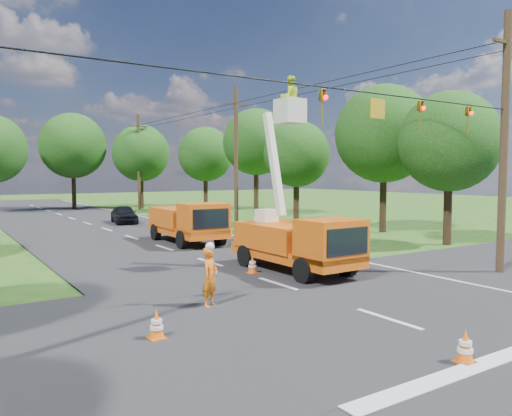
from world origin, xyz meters
TOP-DOWN VIEW (x-y plane):
  - ground at (0.00, 20.00)m, footprint 140.00×140.00m
  - road_main at (0.00, 20.00)m, footprint 12.00×100.00m
  - road_cross at (0.00, 2.00)m, footprint 56.00×10.00m
  - stop_bar at (0.00, -3.20)m, footprint 9.00×0.45m
  - edge_line at (5.60, 20.00)m, footprint 0.12×90.00m
  - bucket_truck at (1.92, 6.42)m, footprint 2.45×6.00m
  - second_truck at (1.84, 16.00)m, footprint 2.68×6.30m
  - ground_worker at (-3.28, 3.78)m, footprint 0.76×0.70m
  - distant_car at (2.50, 28.88)m, footprint 2.28×4.34m
  - traffic_cone_0 at (-0.99, -2.93)m, footprint 0.38×0.38m
  - traffic_cone_2 at (0.31, 7.10)m, footprint 0.38×0.38m
  - traffic_cone_3 at (2.60, 9.76)m, footprint 0.38×0.38m
  - traffic_cone_4 at (-5.68, 1.91)m, footprint 0.38×0.38m
  - traffic_cone_7 at (5.11, 17.17)m, footprint 0.38×0.38m
  - pole_right_near at (8.50, 2.00)m, footprint 1.80×0.30m
  - pole_right_mid at (8.50, 22.00)m, footprint 1.80×0.30m
  - pole_right_far at (8.50, 42.00)m, footprint 1.80×0.30m
  - signal_span at (2.23, 1.99)m, footprint 18.00×0.29m
  - tree_right_a at (13.50, 8.00)m, footprint 5.40×5.40m
  - tree_right_b at (15.00, 14.00)m, footprint 6.40×6.40m
  - tree_right_c at (13.20, 21.00)m, footprint 5.00×5.00m
  - tree_right_d at (14.80, 29.00)m, footprint 6.00×6.00m
  - tree_right_e at (13.80, 37.00)m, footprint 5.60×5.60m
  - tree_far_b at (3.00, 47.00)m, footprint 7.00×7.00m
  - tree_far_c at (9.50, 44.00)m, footprint 6.20×6.20m

SIDE VIEW (x-z plane):
  - ground at x=0.00m, z-range 0.00..0.00m
  - road_main at x=0.00m, z-range -0.03..0.03m
  - road_cross at x=0.00m, z-range -0.04..0.04m
  - stop_bar at x=0.00m, z-range -0.01..0.01m
  - edge_line at x=5.60m, z-range -0.01..0.01m
  - traffic_cone_0 at x=-0.99m, z-range 0.00..0.71m
  - traffic_cone_2 at x=0.31m, z-range 0.00..0.71m
  - traffic_cone_3 at x=2.60m, z-range 0.00..0.71m
  - traffic_cone_4 at x=-5.68m, z-range 0.00..0.71m
  - traffic_cone_7 at x=5.11m, z-range 0.00..0.71m
  - distant_car at x=2.50m, z-range 0.00..1.41m
  - ground_worker at x=-3.28m, z-range 0.00..1.74m
  - second_truck at x=1.84m, z-range 0.05..2.37m
  - bucket_truck at x=1.92m, z-range -2.20..5.45m
  - pole_right_near at x=8.50m, z-range 0.11..10.11m
  - pole_right_mid at x=8.50m, z-range 0.11..10.11m
  - pole_right_far at x=8.50m, z-range 0.11..10.11m
  - tree_right_c at x=13.20m, z-range 1.40..9.23m
  - tree_right_a at x=13.50m, z-range 1.42..9.70m
  - tree_right_e at x=13.80m, z-range 1.50..10.12m
  - signal_span at x=2.23m, z-range 5.34..6.41m
  - tree_far_c at x=9.50m, z-range 1.47..10.65m
  - tree_right_b at x=15.00m, z-range 1.61..11.26m
  - tree_right_d at x=14.80m, z-range 1.83..11.53m
  - tree_far_b at x=3.00m, z-range 1.65..11.97m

